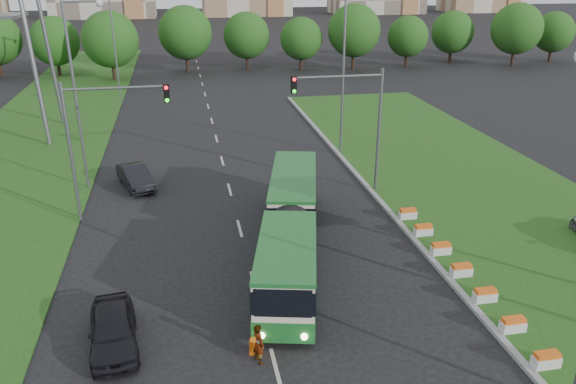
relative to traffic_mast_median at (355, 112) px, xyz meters
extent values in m
plane|color=black|center=(-4.78, -10.00, -5.35)|extent=(360.00, 360.00, 0.00)
cube|color=#204C15|center=(8.22, -2.00, -5.27)|extent=(14.00, 60.00, 0.15)
cube|color=gray|center=(1.27, -2.00, -5.26)|extent=(0.30, 60.00, 0.18)
cube|color=#204C15|center=(-22.78, 15.00, -5.30)|extent=(12.00, 110.00, 0.10)
cylinder|color=slate|center=(1.62, 0.00, -1.35)|extent=(0.20, 0.20, 8.00)
cylinder|color=slate|center=(-1.13, 0.00, 2.25)|extent=(5.50, 0.14, 0.14)
cube|color=black|center=(-3.88, 0.00, 1.85)|extent=(0.32, 0.32, 1.00)
cylinder|color=slate|center=(-16.78, -1.00, -1.35)|extent=(0.20, 0.20, 8.00)
cylinder|color=slate|center=(-14.03, -1.00, 2.25)|extent=(5.50, 0.14, 0.14)
cube|color=black|center=(-11.28, -1.00, 1.85)|extent=(0.32, 0.32, 1.00)
cube|color=silver|center=(-5.68, -12.05, -3.68)|extent=(2.38, 6.58, 2.57)
cube|color=silver|center=(-5.68, -3.61, -3.68)|extent=(2.38, 8.01, 2.57)
cylinder|color=black|center=(-5.68, -8.19, -3.73)|extent=(2.38, 1.19, 2.38)
cube|color=#1C6428|center=(-5.68, -12.05, -4.54)|extent=(2.46, 6.62, 0.91)
cube|color=#1C6428|center=(-5.68, -3.61, -4.54)|extent=(2.46, 8.05, 0.91)
cube|color=black|center=(-5.68, -12.05, -3.25)|extent=(2.46, 6.62, 1.00)
cube|color=black|center=(-5.68, -3.61, -3.25)|extent=(2.46, 8.05, 1.00)
imported|color=black|center=(-13.73, -13.55, -4.59)|extent=(2.29, 4.63, 1.52)
imported|color=black|center=(-13.86, 3.67, -4.61)|extent=(2.90, 4.73, 1.47)
imported|color=gray|center=(-8.34, -15.56, -4.54)|extent=(0.59, 0.70, 1.63)
cube|color=#E65E0C|center=(-8.42, -15.08, -5.03)|extent=(0.37, 0.32, 0.63)
cylinder|color=black|center=(-8.42, -15.24, -5.28)|extent=(0.04, 0.15, 0.15)
camera|label=1|loc=(-10.50, -32.57, 8.47)|focal=35.00mm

